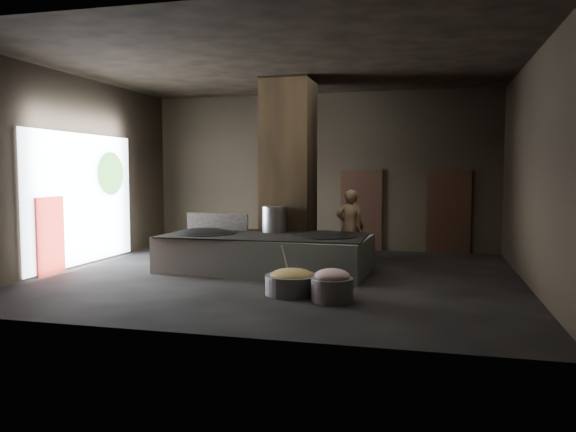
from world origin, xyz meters
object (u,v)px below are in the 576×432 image
(cook, at_px, (350,227))
(stock_pot, at_px, (274,219))
(hearth_platform, at_px, (265,253))
(wok_left, at_px, (205,236))
(wok_right, at_px, (325,240))
(meat_basin, at_px, (332,290))
(veg_basin, at_px, (292,285))

(cook, bearing_deg, stock_pot, 18.12)
(hearth_platform, height_order, wok_left, wok_left)
(hearth_platform, height_order, cook, cook)
(hearth_platform, height_order, wok_right, wok_right)
(wok_left, distance_m, wok_right, 2.80)
(wok_right, height_order, stock_pot, stock_pot)
(wok_right, bearing_deg, wok_left, -177.95)
(hearth_platform, bearing_deg, cook, 43.61)
(wok_right, bearing_deg, hearth_platform, -177.88)
(wok_left, relative_size, stock_pot, 2.42)
(stock_pot, distance_m, meat_basin, 3.79)
(cook, bearing_deg, wok_right, 65.09)
(stock_pot, bearing_deg, veg_basin, -68.10)
(veg_basin, relative_size, meat_basin, 1.33)
(stock_pot, height_order, meat_basin, stock_pot)
(wok_right, distance_m, meat_basin, 2.76)
(wok_right, relative_size, meat_basin, 1.84)
(meat_basin, bearing_deg, hearth_platform, 127.39)
(hearth_platform, bearing_deg, stock_pot, 88.14)
(veg_basin, bearing_deg, stock_pot, 111.90)
(hearth_platform, relative_size, wok_left, 3.17)
(wok_right, xyz_separation_m, meat_basin, (0.62, -2.63, -0.55))
(hearth_platform, height_order, veg_basin, hearth_platform)
(wok_left, height_order, cook, cook)
(cook, bearing_deg, hearth_platform, 29.93)
(hearth_platform, bearing_deg, veg_basin, -59.02)
(wok_left, relative_size, meat_basin, 1.98)
(cook, bearing_deg, veg_basin, 71.16)
(stock_pot, bearing_deg, wok_left, -158.20)
(hearth_platform, xyz_separation_m, wok_right, (1.35, 0.05, 0.35))
(wok_left, height_order, stock_pot, stock_pot)
(stock_pot, bearing_deg, meat_basin, -58.45)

